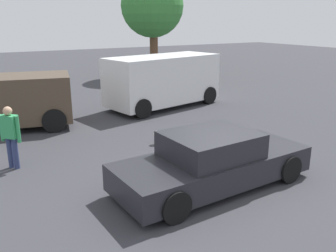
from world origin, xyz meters
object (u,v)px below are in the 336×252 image
van_white (163,80)px  pedestrian (10,132)px  sedan_foreground (213,162)px  dog (164,136)px

van_white → pedestrian: bearing=19.3°
sedan_foreground → van_white: size_ratio=0.88×
van_white → dog: bearing=49.0°
dog → pedestrian: 4.26m
sedan_foreground → pedestrian: bearing=135.0°
dog → pedestrian: bearing=32.1°
sedan_foreground → van_white: bearing=65.6°
sedan_foreground → dog: size_ratio=8.25×
van_white → pedestrian: (-6.61, -3.95, -0.22)m
sedan_foreground → pedestrian: (-3.70, 3.37, 0.36)m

